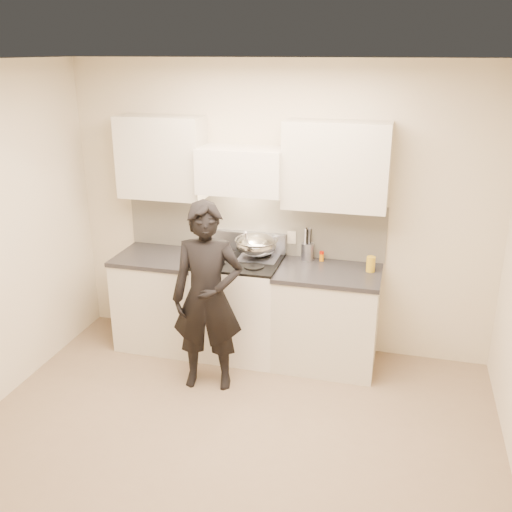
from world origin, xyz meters
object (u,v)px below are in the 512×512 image
(utensil_crock, at_px, (307,250))
(person, at_px, (208,298))
(counter_right, at_px, (327,317))
(wok, at_px, (256,245))
(stove, at_px, (240,306))

(utensil_crock, bearing_deg, person, -129.36)
(utensil_crock, bearing_deg, counter_right, -44.14)
(counter_right, bearing_deg, utensil_crock, 135.86)
(wok, height_order, utensil_crock, wok)
(counter_right, height_order, utensil_crock, utensil_crock)
(counter_right, height_order, person, person)
(wok, bearing_deg, counter_right, -9.15)
(person, bearing_deg, utensil_crock, 40.68)
(utensil_crock, height_order, person, person)
(counter_right, xyz_separation_m, wok, (-0.69, 0.11, 0.61))
(counter_right, height_order, wok, wok)
(wok, bearing_deg, person, -107.72)
(wok, height_order, person, person)
(wok, bearing_deg, stove, -140.33)
(wok, distance_m, utensil_crock, 0.48)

